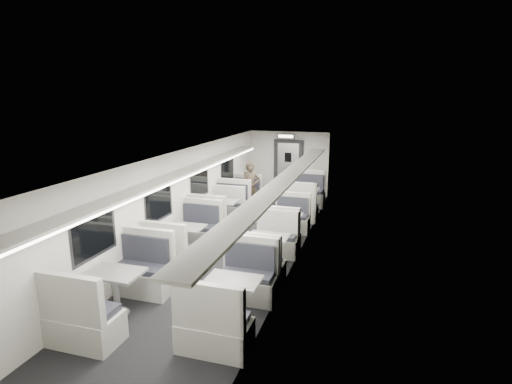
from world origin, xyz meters
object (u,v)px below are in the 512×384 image
Objects in this scene: vestibule_door at (288,168)px; booth_right_a at (304,200)px; booth_right_d at (233,300)px; booth_left_a at (239,201)px; booth_left_c at (186,241)px; passenger at (251,188)px; booth_right_b at (286,227)px; booth_left_b at (221,214)px; booth_left_d at (116,293)px; booth_right_c at (268,251)px; exit_sign at (286,136)px.

booth_right_a is at bearing -65.86° from vestibule_door.
booth_right_a is at bearing 90.00° from booth_right_d.
booth_left_a is at bearing -109.66° from vestibule_door.
booth_right_a is 2.53m from vestibule_door.
booth_left_c is 1.31× the size of passenger.
booth_left_b is at bearing 167.17° from booth_right_b.
booth_left_d is 1.05× the size of booth_right_d.
vestibule_door is at bearing 101.57° from booth_right_b.
vestibule_door reaches higher than booth_right_c.
booth_left_d is (0.00, -4.89, 0.00)m from booth_left_b.
booth_left_c is at bearing 90.00° from booth_left_d.
booth_left_a is at bearing 90.00° from booth_left_b.
booth_right_a is 4.46m from booth_right_c.
booth_right_d is 9.03m from vestibule_door.
booth_right_a reaches higher than booth_right_d.
booth_left_c is 3.03m from booth_right_d.
booth_left_b is at bearing 131.54° from booth_right_c.
booth_left_c is 4.88m from booth_right_a.
booth_left_c is at bearing -99.18° from exit_sign.
exit_sign reaches higher than booth_left_d.
booth_right_c is (2.00, -0.01, -0.01)m from booth_left_c.
booth_right_a reaches higher than booth_right_c.
booth_right_b is at bearing 65.72° from booth_left_d.
booth_right_a is 2.75m from exit_sign.
passenger is at bearing 86.85° from booth_left_d.
exit_sign is at bearing 99.16° from booth_right_c.
booth_right_d is at bearing 10.45° from booth_left_d.
booth_right_a is at bearing 65.78° from booth_left_c.
passenger reaches higher than booth_right_a.
booth_left_b is at bearing -104.24° from exit_sign.
booth_left_b is 3.69× the size of exit_sign.
booth_left_b is 1.80m from passenger.
booth_right_a is at bearing 47.70° from booth_left_b.
booth_left_a is 1.63m from booth_left_b.
booth_right_b is (0.00, -2.65, -0.05)m from booth_right_a.
booth_left_d is at bearing -105.76° from booth_right_a.
booth_right_c is 1.28× the size of passenger.
passenger is at bearing 127.11° from booth_right_b.
booth_right_b is 1.21× the size of passenger.
booth_right_c is (2.00, 2.63, -0.03)m from booth_left_d.
passenger is at bearing 12.00° from booth_left_a.
booth_left_d is at bearing -90.00° from booth_left_b.
booth_left_b is at bearing 113.87° from booth_right_d.
passenger is at bearing 104.73° from booth_right_d.
booth_right_c is (0.00, -4.46, -0.03)m from booth_right_a.
booth_left_b is 1.00× the size of booth_left_d.
booth_left_b is 1.00× the size of booth_right_a.
booth_right_c is 6.79m from vestibule_door.
booth_right_d is at bearing -90.00° from booth_right_b.
booth_right_b is at bearing -78.43° from vestibule_door.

